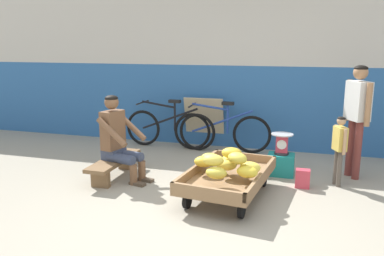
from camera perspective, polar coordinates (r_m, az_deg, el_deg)
The scene contains 14 objects.
ground_plane at distance 4.08m, azimuth 1.26°, elevation -14.12°, with size 80.00×80.00×0.00m, color gray.
back_wall at distance 6.91m, azimuth 8.59°, elevation 8.50°, with size 16.00×0.30×2.75m.
banana_cart at distance 4.75m, azimuth 5.30°, elevation -7.17°, with size 1.01×1.53×0.36m.
banana_pile at distance 4.56m, azimuth 5.02°, elevation -5.04°, with size 0.82×0.74×0.25m.
low_bench at distance 5.50m, azimuth -11.21°, elevation -5.07°, with size 0.30×1.10×0.27m.
vendor_seated at distance 5.34m, azimuth -10.66°, elevation -1.45°, with size 0.73×0.57×1.14m.
plastic_crate at distance 5.65m, azimuth 12.76°, elevation -5.19°, with size 0.36×0.28×0.30m.
weighing_scale at distance 5.56m, azimuth 12.91°, elevation -2.21°, with size 0.30×0.30×0.29m.
bicycle_near_left at distance 6.88m, azimuth -3.30°, elevation -0.01°, with size 1.66×0.48×0.86m.
bicycle_far_left at distance 6.65m, azimuth 4.27°, elevation -0.46°, with size 1.66×0.48×0.86m.
sign_board at distance 7.00m, azimuth 1.80°, elevation 0.91°, with size 0.70×0.24×0.88m.
customer_adult at distance 5.68m, azimuth 22.86°, elevation 2.56°, with size 0.33×0.44×1.53m.
customer_child at distance 5.34m, azimuth 20.62°, elevation -2.11°, with size 0.18×0.27×0.91m.
shopping_bag at distance 5.24m, azimuth 15.74°, elevation -7.07°, with size 0.18×0.12×0.24m, color #D13D4C.
Camera 1 is at (0.95, -3.53, 1.82)m, focal length 36.77 mm.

